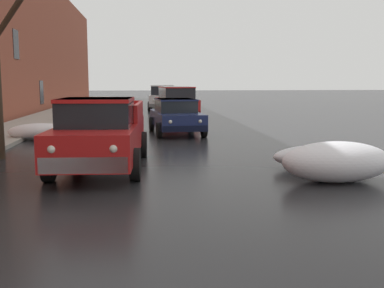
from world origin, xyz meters
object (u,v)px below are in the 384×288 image
suv_red_parked_kerbside_mid (176,101)px  suv_white_parked_far_down_block (163,97)px  sedan_darkblue_parked_kerbside_close (176,115)px  pickup_truck_red_approaching_near_lane (101,133)px  sedan_green_queued_behind_truck (164,96)px

suv_red_parked_kerbside_mid → suv_white_parked_far_down_block: size_ratio=1.02×
sedan_darkblue_parked_kerbside_close → pickup_truck_red_approaching_near_lane: bearing=-107.6°
sedan_green_queued_behind_truck → suv_white_parked_far_down_block: bearing=-93.0°
sedan_green_queued_behind_truck → pickup_truck_red_approaching_near_lane: bearing=-95.3°
suv_red_parked_kerbside_mid → sedan_green_queued_behind_truck: size_ratio=1.09×
pickup_truck_red_approaching_near_lane → suv_white_parked_far_down_block: 22.88m
sedan_green_queued_behind_truck → suv_red_parked_kerbside_mid: bearing=-89.9°
suv_red_parked_kerbside_mid → sedan_green_queued_behind_truck: bearing=90.1°
suv_red_parked_kerbside_mid → sedan_green_queued_behind_truck: suv_red_parked_kerbside_mid is taller
suv_white_parked_far_down_block → sedan_green_queued_behind_truck: 7.95m
sedan_darkblue_parked_kerbside_close → suv_white_parked_far_down_block: 15.34m
pickup_truck_red_approaching_near_lane → suv_white_parked_far_down_block: size_ratio=1.16×
suv_white_parked_far_down_block → suv_red_parked_kerbside_mid: bearing=-86.7°
suv_white_parked_far_down_block → sedan_green_queued_behind_truck: bearing=87.0°
suv_white_parked_far_down_block → sedan_green_queued_behind_truck: suv_white_parked_far_down_block is taller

